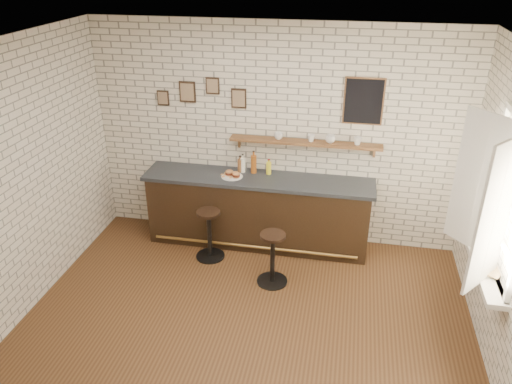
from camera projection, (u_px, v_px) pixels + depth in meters
ground at (246, 323)px, 5.59m from camera, size 5.00×5.00×0.00m
bar_counter at (258, 211)px, 6.89m from camera, size 3.10×0.65×1.01m
sandwich_plate at (232, 176)px, 6.68m from camera, size 0.28×0.28×0.01m
ciabatta_sandwich at (233, 174)px, 6.66m from camera, size 0.24×0.17×0.07m
potato_chips at (230, 176)px, 6.68m from camera, size 0.26×0.19×0.00m
bitters_bottle_brown at (240, 165)px, 6.80m from camera, size 0.07×0.07×0.23m
bitters_bottle_white at (243, 165)px, 6.79m from camera, size 0.07×0.07×0.26m
bitters_bottle_amber at (254, 164)px, 6.75m from camera, size 0.08×0.08×0.32m
condiment_bottle_yellow at (269, 168)px, 6.73m from camera, size 0.07×0.07×0.22m
bar_stool_left at (209, 233)px, 6.62m from camera, size 0.39×0.39×0.70m
bar_stool_right at (273, 257)px, 6.11m from camera, size 0.41×0.41×0.70m
wall_shelf at (305, 143)px, 6.53m from camera, size 2.00×0.18×0.18m
shelf_cup_a at (279, 136)px, 6.56m from camera, size 0.16×0.16×0.09m
shelf_cup_b at (311, 138)px, 6.48m from camera, size 0.14×0.14×0.09m
shelf_cup_c at (330, 139)px, 6.44m from camera, size 0.15×0.15×0.10m
shelf_cup_d at (357, 141)px, 6.38m from camera, size 0.14×0.14×0.10m
back_wall_decor at (294, 98)px, 6.38m from camera, size 2.96×0.02×0.56m
window_sill at (483, 265)px, 5.03m from camera, size 0.20×1.35×0.06m
casement_window at (494, 199)px, 4.71m from camera, size 0.40×1.30×1.56m
book_lower at (484, 268)px, 4.92m from camera, size 0.25×0.28×0.02m
book_upper at (485, 268)px, 4.89m from camera, size 0.26×0.28×0.02m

